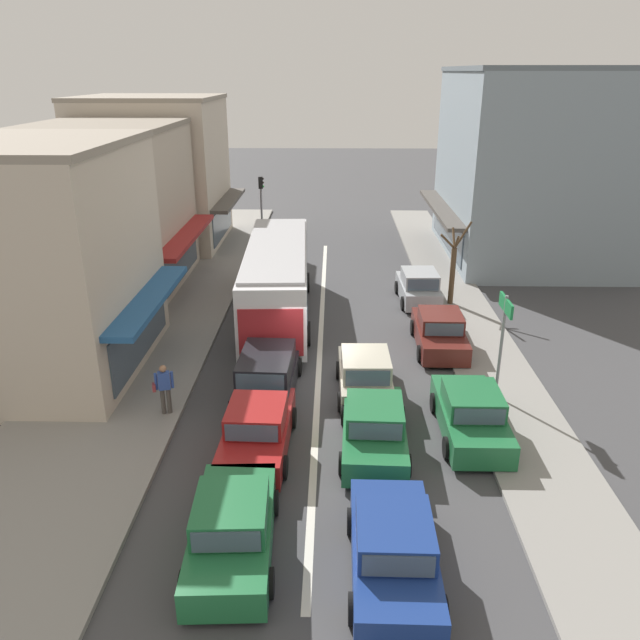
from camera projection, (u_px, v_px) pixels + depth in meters
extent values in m
plane|color=#3F3F42|center=(318.00, 382.00, 21.52)|extent=(140.00, 140.00, 0.00)
cube|color=silver|center=(321.00, 336.00, 25.23)|extent=(0.20, 28.00, 0.01)
cube|color=gray|center=(166.00, 315.00, 27.20)|extent=(5.20, 44.00, 0.14)
cube|color=gray|center=(465.00, 318.00, 26.94)|extent=(2.80, 44.00, 0.12)
cube|color=beige|center=(17.00, 265.00, 21.03)|extent=(7.80, 7.72, 7.74)
cube|color=#23568E|center=(148.00, 299.00, 21.38)|extent=(1.10, 7.11, 0.20)
cube|color=#425160|center=(140.00, 334.00, 21.87)|extent=(0.06, 6.18, 1.80)
cube|color=#B2A38E|center=(106.00, 213.00, 29.27)|extent=(6.44, 9.27, 7.52)
cube|color=maroon|center=(186.00, 236.00, 29.58)|extent=(1.10, 8.53, 0.20)
cube|color=#425160|center=(179.00, 262.00, 30.08)|extent=(0.06, 7.42, 1.80)
cube|color=gray|center=(95.00, 127.00, 27.82)|extent=(6.60, 9.27, 0.24)
cube|color=beige|center=(155.00, 175.00, 37.25)|extent=(7.66, 7.82, 8.43)
cube|color=#4C4742|center=(228.00, 200.00, 37.73)|extent=(1.10, 7.19, 0.20)
cube|color=#425160|center=(222.00, 221.00, 38.22)|extent=(0.06, 6.25, 1.80)
cube|color=gray|center=(148.00, 98.00, 35.64)|extent=(7.82, 7.82, 0.24)
cube|color=#84939E|center=(533.00, 168.00, 34.52)|extent=(8.85, 11.55, 9.97)
cube|color=#4C4742|center=(441.00, 208.00, 35.47)|extent=(1.10, 10.63, 0.20)
cube|color=#425160|center=(447.00, 231.00, 35.94)|extent=(0.06, 9.24, 1.80)
cube|color=slate|center=(545.00, 68.00, 32.62)|extent=(9.01, 11.55, 0.24)
cube|color=silver|center=(277.00, 279.00, 26.48)|extent=(2.97, 10.90, 2.70)
cube|color=#425160|center=(277.00, 270.00, 26.33)|extent=(3.00, 10.47, 0.90)
cube|color=maroon|center=(271.00, 333.00, 21.52)|extent=(2.25, 0.16, 1.76)
cube|color=#A8A8AC|center=(276.00, 247.00, 25.96)|extent=(2.81, 10.03, 0.12)
cylinder|color=black|center=(255.00, 283.00, 30.04)|extent=(0.30, 0.97, 0.96)
cylinder|color=black|center=(307.00, 282.00, 30.09)|extent=(0.30, 0.97, 0.96)
cylinder|color=black|center=(243.00, 334.00, 24.18)|extent=(0.30, 0.97, 0.96)
cylinder|color=black|center=(307.00, 334.00, 24.23)|extent=(0.30, 0.97, 0.96)
cube|color=black|center=(269.00, 379.00, 20.59)|extent=(1.94, 4.57, 0.76)
cube|color=black|center=(266.00, 364.00, 20.00)|extent=(1.74, 2.66, 0.68)
cube|color=#425160|center=(272.00, 347.00, 21.23)|extent=(1.51, 0.12, 0.58)
cube|color=#425160|center=(260.00, 383.00, 18.78)|extent=(1.48, 0.12, 0.54)
cylinder|color=black|center=(249.00, 366.00, 21.97)|extent=(0.21, 0.63, 0.62)
cylinder|color=black|center=(299.00, 367.00, 21.87)|extent=(0.21, 0.63, 0.62)
cylinder|color=black|center=(235.00, 403.00, 19.47)|extent=(0.21, 0.63, 0.62)
cylinder|color=black|center=(291.00, 405.00, 19.37)|extent=(0.21, 0.63, 0.62)
cube|color=#1E6638|center=(374.00, 432.00, 17.55)|extent=(1.87, 4.26, 0.72)
cube|color=#1E6638|center=(375.00, 414.00, 17.21)|extent=(1.62, 1.85, 0.60)
cube|color=#425160|center=(374.00, 398.00, 18.06)|extent=(1.44, 0.11, 0.51)
cube|color=#425160|center=(375.00, 432.00, 16.36)|extent=(1.41, 0.11, 0.48)
cylinder|color=black|center=(344.00, 415.00, 18.84)|extent=(0.20, 0.63, 0.62)
cylinder|color=black|center=(401.00, 416.00, 18.74)|extent=(0.20, 0.63, 0.62)
cylinder|color=black|center=(342.00, 463.00, 16.50)|extent=(0.20, 0.63, 0.62)
cylinder|color=black|center=(407.00, 466.00, 16.41)|extent=(0.20, 0.63, 0.62)
cube|color=maroon|center=(258.00, 434.00, 17.48)|extent=(1.85, 4.25, 0.72)
cube|color=maroon|center=(257.00, 415.00, 17.14)|extent=(1.62, 1.85, 0.60)
cube|color=#425160|center=(261.00, 399.00, 17.99)|extent=(1.44, 0.11, 0.51)
cube|color=#425160|center=(251.00, 433.00, 16.29)|extent=(1.41, 0.10, 0.48)
cylinder|color=black|center=(236.00, 416.00, 18.76)|extent=(0.20, 0.63, 0.62)
cylinder|color=black|center=(293.00, 418.00, 18.68)|extent=(0.20, 0.63, 0.62)
cylinder|color=black|center=(219.00, 465.00, 16.43)|extent=(0.20, 0.63, 0.62)
cylinder|color=black|center=(284.00, 467.00, 16.34)|extent=(0.20, 0.63, 0.62)
cube|color=#B7B29E|center=(365.00, 379.00, 20.53)|extent=(1.71, 3.73, 0.76)
cube|color=#B7B29E|center=(366.00, 364.00, 19.99)|extent=(1.56, 1.93, 0.64)
cube|color=#425160|center=(364.00, 352.00, 20.90)|extent=(1.40, 0.09, 0.54)
cube|color=#425160|center=(368.00, 378.00, 19.09)|extent=(1.37, 0.09, 0.51)
cylinder|color=black|center=(339.00, 370.00, 21.64)|extent=(0.19, 0.62, 0.62)
cylinder|color=black|center=(386.00, 370.00, 21.64)|extent=(0.19, 0.62, 0.62)
cylinder|color=black|center=(341.00, 402.00, 19.58)|extent=(0.19, 0.62, 0.62)
cylinder|color=black|center=(393.00, 402.00, 19.58)|extent=(0.19, 0.62, 0.62)
cube|color=navy|center=(393.00, 555.00, 13.11)|extent=(1.76, 4.22, 0.72)
cube|color=navy|center=(395.00, 533.00, 12.77)|extent=(1.58, 1.82, 0.60)
cube|color=#425160|center=(391.00, 504.00, 13.62)|extent=(1.44, 0.07, 0.51)
cube|color=#425160|center=(398.00, 566.00, 11.91)|extent=(1.40, 0.07, 0.48)
cylinder|color=black|center=(351.00, 521.00, 14.37)|extent=(0.19, 0.62, 0.62)
cylinder|color=black|center=(426.00, 523.00, 14.32)|extent=(0.19, 0.62, 0.62)
cylinder|color=black|center=(353.00, 609.00, 12.04)|extent=(0.19, 0.62, 0.62)
cylinder|color=black|center=(442.00, 611.00, 11.98)|extent=(0.19, 0.62, 0.62)
cube|color=#1E6638|center=(233.00, 533.00, 13.72)|extent=(1.92, 4.28, 0.72)
cube|color=#1E6638|center=(231.00, 512.00, 13.38)|extent=(1.65, 1.87, 0.60)
cube|color=#425160|center=(235.00, 485.00, 14.23)|extent=(1.44, 0.13, 0.51)
cube|color=#425160|center=(226.00, 542.00, 12.53)|extent=(1.41, 0.13, 0.48)
cylinder|color=black|center=(203.00, 504.00, 14.94)|extent=(0.21, 0.63, 0.62)
cylinder|color=black|center=(275.00, 503.00, 14.98)|extent=(0.21, 0.63, 0.62)
cylinder|color=black|center=(184.00, 585.00, 12.60)|extent=(0.21, 0.63, 0.62)
cylinder|color=black|center=(270.00, 583.00, 12.64)|extent=(0.21, 0.63, 0.62)
cube|color=#1E6638|center=(470.00, 418.00, 18.26)|extent=(1.74, 4.21, 0.72)
cube|color=#1E6638|center=(473.00, 400.00, 17.92)|extent=(1.57, 1.81, 0.60)
cube|color=#425160|center=(467.00, 385.00, 18.77)|extent=(1.44, 0.07, 0.51)
cube|color=#425160|center=(480.00, 417.00, 17.07)|extent=(1.40, 0.07, 0.48)
cylinder|color=black|center=(434.00, 403.00, 19.52)|extent=(0.18, 0.62, 0.62)
cylinder|color=black|center=(489.00, 403.00, 19.48)|extent=(0.18, 0.62, 0.62)
cylinder|color=black|center=(447.00, 448.00, 17.18)|extent=(0.18, 0.62, 0.62)
cylinder|color=black|center=(510.00, 449.00, 17.14)|extent=(0.18, 0.62, 0.62)
cube|color=#561E19|center=(439.00, 335.00, 24.00)|extent=(1.78, 4.22, 0.72)
cube|color=#561E19|center=(441.00, 320.00, 23.66)|extent=(1.59, 1.82, 0.60)
cube|color=#425160|center=(437.00, 312.00, 24.51)|extent=(1.44, 0.08, 0.51)
cube|color=#425160|center=(444.00, 330.00, 22.80)|extent=(1.40, 0.08, 0.48)
cylinder|color=black|center=(413.00, 327.00, 25.27)|extent=(0.19, 0.62, 0.62)
cylinder|color=black|center=(456.00, 328.00, 25.21)|extent=(0.19, 0.62, 0.62)
cylinder|color=black|center=(420.00, 353.00, 22.93)|extent=(0.19, 0.62, 0.62)
cylinder|color=black|center=(467.00, 354.00, 22.87)|extent=(0.19, 0.62, 0.62)
cube|color=#9EA3A8|center=(418.00, 291.00, 28.84)|extent=(1.76, 3.75, 0.76)
cube|color=#9EA3A8|center=(420.00, 278.00, 28.30)|extent=(1.58, 1.95, 0.64)
cube|color=#425160|center=(417.00, 272.00, 29.20)|extent=(1.40, 0.11, 0.54)
cube|color=#425160|center=(423.00, 285.00, 27.40)|extent=(1.37, 0.10, 0.51)
cylinder|color=black|center=(397.00, 287.00, 29.94)|extent=(0.20, 0.63, 0.62)
cylinder|color=black|center=(431.00, 287.00, 29.96)|extent=(0.20, 0.63, 0.62)
cylinder|color=black|center=(403.00, 303.00, 27.88)|extent=(0.20, 0.63, 0.62)
cylinder|color=black|center=(440.00, 303.00, 27.90)|extent=(0.20, 0.63, 0.62)
cylinder|color=gray|center=(262.00, 212.00, 37.36)|extent=(0.12, 0.12, 4.20)
cube|color=black|center=(261.00, 183.00, 36.71)|extent=(0.24, 0.24, 0.68)
sphere|color=black|center=(263.00, 179.00, 36.62)|extent=(0.13, 0.13, 0.13)
sphere|color=black|center=(263.00, 183.00, 36.71)|extent=(0.13, 0.13, 0.13)
sphere|color=green|center=(263.00, 186.00, 36.79)|extent=(0.13, 0.13, 0.13)
cylinder|color=gray|center=(501.00, 349.00, 19.66)|extent=(0.10, 0.10, 3.60)
cube|color=#19753D|center=(506.00, 305.00, 19.09)|extent=(0.08, 1.40, 0.44)
cube|color=white|center=(508.00, 305.00, 19.09)|extent=(0.01, 1.10, 0.10)
cylinder|color=brown|center=(452.00, 277.00, 27.99)|extent=(0.24, 0.24, 2.70)
cylinder|color=brown|center=(454.00, 238.00, 27.67)|extent=(0.10, 0.77, 0.82)
cylinder|color=brown|center=(463.00, 235.00, 27.26)|extent=(0.74, 0.10, 1.24)
cylinder|color=brown|center=(456.00, 243.00, 27.05)|extent=(0.10, 0.75, 0.75)
cylinder|color=brown|center=(448.00, 241.00, 27.38)|extent=(0.71, 0.10, 0.69)
cylinder|color=#4C4742|center=(169.00, 401.00, 19.14)|extent=(0.14, 0.14, 0.84)
cylinder|color=#4C4742|center=(163.00, 401.00, 19.10)|extent=(0.14, 0.14, 0.84)
cube|color=#3351A8|center=(164.00, 381.00, 18.86)|extent=(0.40, 0.31, 0.56)
sphere|color=#9E7051|center=(163.00, 369.00, 18.71)|extent=(0.22, 0.22, 0.22)
cylinder|color=#3351A8|center=(172.00, 380.00, 18.91)|extent=(0.09, 0.09, 0.54)
cylinder|color=#3351A8|center=(156.00, 381.00, 18.81)|extent=(0.09, 0.09, 0.54)
cube|color=maroon|center=(154.00, 387.00, 18.84)|extent=(0.16, 0.26, 0.22)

